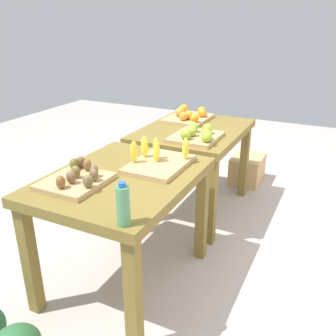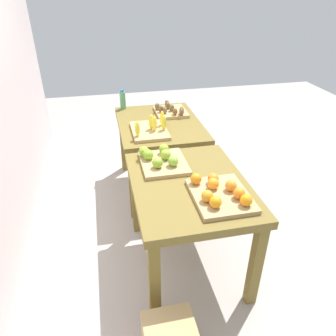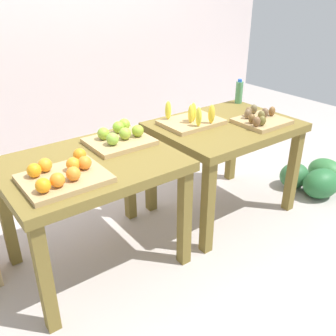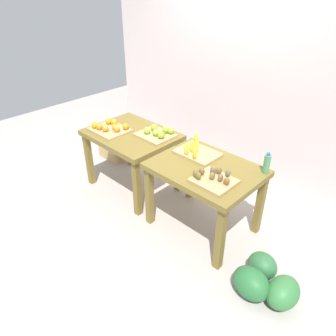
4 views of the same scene
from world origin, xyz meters
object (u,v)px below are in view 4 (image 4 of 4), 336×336
Objects in this scene: watermelon_pile at (265,282)px; orange_bin at (110,128)px; display_table_right at (205,177)px; cardboard_produce_box at (115,148)px; apple_bin at (157,133)px; water_bottle at (267,164)px; kiwi_bin at (213,179)px; display_table_left at (132,141)px; banana_crate at (196,152)px.

orange_bin is at bearing 176.29° from watermelon_pile.
cardboard_produce_box is (-1.91, 0.30, -0.50)m from display_table_right.
apple_bin is at bearing 29.11° from orange_bin.
water_bottle is 2.48m from cardboard_produce_box.
apple_bin reaches higher than cardboard_produce_box.
apple_bin reaches higher than kiwi_bin.
apple_bin is 0.71× the size of watermelon_pile.
display_table_right is 2.36× the size of orange_bin.
cardboard_produce_box is at bearing 167.79° from kiwi_bin.
banana_crate reaches higher than display_table_left.
watermelon_pile is at bearing -8.08° from display_table_left.
banana_crate is at bearing 13.53° from orange_bin.
banana_crate is (-0.23, 0.13, 0.15)m from display_table_right.
water_bottle is 1.05m from watermelon_pile.
display_table_right reaches higher than watermelon_pile.
water_bottle is at bearing 11.14° from display_table_left.
apple_bin is 1.27m from cardboard_produce_box.
display_table_left is 1.34m from kiwi_bin.
display_table_left reaches higher than cardboard_produce_box.
display_table_left is 1.63m from water_bottle.
water_bottle reaches higher than apple_bin.
apple_bin is at bearing 170.31° from display_table_right.
cardboard_produce_box is at bearing 159.22° from display_table_left.
display_table_right is 0.60m from water_bottle.
banana_crate reaches higher than watermelon_pile.
orange_bin reaches higher than kiwi_bin.
cardboard_produce_box is (-2.83, 0.59, 0.02)m from watermelon_pile.
apple_bin is (-0.83, 0.14, 0.15)m from display_table_right.
display_table_right is 4.99× the size of water_bottle.
kiwi_bin reaches higher than display_table_left.
water_bottle is (0.69, 0.19, 0.06)m from banana_crate.
kiwi_bin is 1.78× the size of water_bottle.
apple_bin reaches higher than display_table_right.
apple_bin is at bearing 178.44° from banana_crate.
display_table_right is 0.85m from apple_bin.
banana_crate is 1.19× the size of kiwi_bin.
kiwi_bin is at bearing -16.13° from apple_bin.
kiwi_bin is at bearing -12.21° from cardboard_produce_box.
apple_bin is 0.91× the size of banana_crate.
water_bottle reaches higher than display_table_right.
display_table_right is 2.60× the size of apple_bin.
watermelon_pile is (1.75, -0.43, -0.67)m from apple_bin.
display_table_right is 2.81× the size of kiwi_bin.
display_table_left is 2.60× the size of apple_bin.
display_table_left is 2.60× the size of cardboard_produce_box.
kiwi_bin is (0.43, -0.28, -0.00)m from banana_crate.
water_bottle is at bearing 126.90° from watermelon_pile.
apple_bin is at bearing 163.87° from kiwi_bin.
banana_crate reaches higher than apple_bin.
kiwi_bin is at bearing -6.79° from display_table_left.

